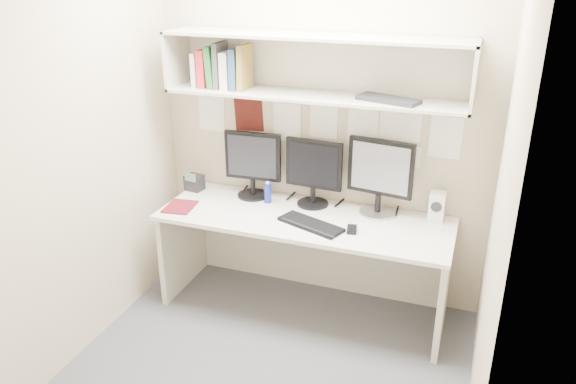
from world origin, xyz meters
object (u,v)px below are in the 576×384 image
(monitor_right, at_px, (380,175))
(desk, at_px, (304,263))
(keyboard, at_px, (311,224))
(speaker, at_px, (437,207))
(desk_phone, at_px, (194,182))
(monitor_center, at_px, (314,170))
(monitor_left, at_px, (253,162))
(maroon_notebook, at_px, (180,207))

(monitor_right, bearing_deg, desk, -145.53)
(desk, xyz_separation_m, keyboard, (0.08, -0.13, 0.37))
(speaker, distance_m, desk_phone, 1.79)
(speaker, bearing_deg, desk, -164.57)
(keyboard, distance_m, desk_phone, 1.07)
(desk, relative_size, monitor_center, 4.18)
(desk, relative_size, monitor_left, 4.10)
(monitor_left, bearing_deg, keyboard, -34.72)
(maroon_notebook, bearing_deg, monitor_right, 8.56)
(monitor_right, bearing_deg, monitor_left, -171.03)
(monitor_center, bearing_deg, speaker, 4.72)
(maroon_notebook, bearing_deg, speaker, 5.59)
(monitor_right, bearing_deg, speaker, 11.23)
(desk, height_order, keyboard, keyboard)
(speaker, bearing_deg, monitor_left, -179.32)
(desk, xyz_separation_m, monitor_left, (-0.47, 0.22, 0.63))
(maroon_notebook, bearing_deg, desk, 3.03)
(desk, bearing_deg, speaker, 15.41)
(speaker, bearing_deg, desk_phone, -178.04)
(monitor_left, relative_size, monitor_right, 0.92)
(monitor_left, relative_size, maroon_notebook, 2.06)
(monitor_center, relative_size, keyboard, 1.06)
(monitor_left, bearing_deg, monitor_right, -2.71)
(monitor_left, distance_m, monitor_right, 0.93)
(keyboard, bearing_deg, speaker, 46.51)
(monitor_center, bearing_deg, monitor_left, -176.30)
(monitor_left, xyz_separation_m, monitor_center, (0.46, 0.00, -0.00))
(monitor_right, height_order, speaker, monitor_right)
(keyboard, relative_size, speaker, 2.22)
(desk, xyz_separation_m, monitor_right, (0.46, 0.22, 0.65))
(speaker, height_order, desk_phone, speaker)
(monitor_center, distance_m, monitor_right, 0.47)
(monitor_right, xyz_separation_m, keyboard, (-0.37, -0.35, -0.27))
(monitor_center, relative_size, speaker, 2.35)
(monitor_left, relative_size, speaker, 2.39)
(monitor_right, height_order, keyboard, monitor_right)
(monitor_left, distance_m, keyboard, 0.70)
(desk, distance_m, maroon_notebook, 0.96)
(desk, height_order, monitor_right, monitor_right)
(monitor_center, distance_m, desk_phone, 0.95)
(speaker, relative_size, maroon_notebook, 0.86)
(monitor_left, distance_m, monitor_center, 0.46)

